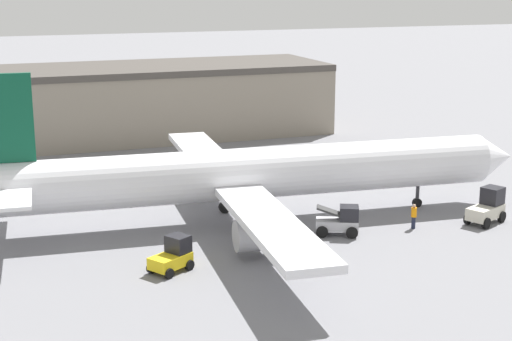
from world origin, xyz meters
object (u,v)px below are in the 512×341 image
(baggage_tug, at_px, (488,207))
(pushback_tug, at_px, (173,256))
(ground_crew_worker, at_px, (414,216))
(airplane, at_px, (243,175))
(belt_loader_truck, at_px, (340,221))

(baggage_tug, relative_size, pushback_tug, 1.17)
(baggage_tug, bearing_deg, ground_crew_worker, 149.91)
(airplane, height_order, ground_crew_worker, airplane)
(ground_crew_worker, bearing_deg, airplane, -153.85)
(baggage_tug, bearing_deg, airplane, 134.72)
(ground_crew_worker, relative_size, pushback_tug, 0.61)
(ground_crew_worker, bearing_deg, baggage_tug, 48.50)
(airplane, relative_size, baggage_tug, 12.46)
(ground_crew_worker, xyz_separation_m, pushback_tug, (-18.12, -1.99, -0.02))
(belt_loader_truck, height_order, pushback_tug, pushback_tug)
(airplane, relative_size, pushback_tug, 14.57)
(ground_crew_worker, relative_size, baggage_tug, 0.52)
(ground_crew_worker, distance_m, pushback_tug, 18.23)
(airplane, xyz_separation_m, baggage_tug, (16.61, -6.46, -2.37))
(ground_crew_worker, bearing_deg, pushback_tug, -119.19)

